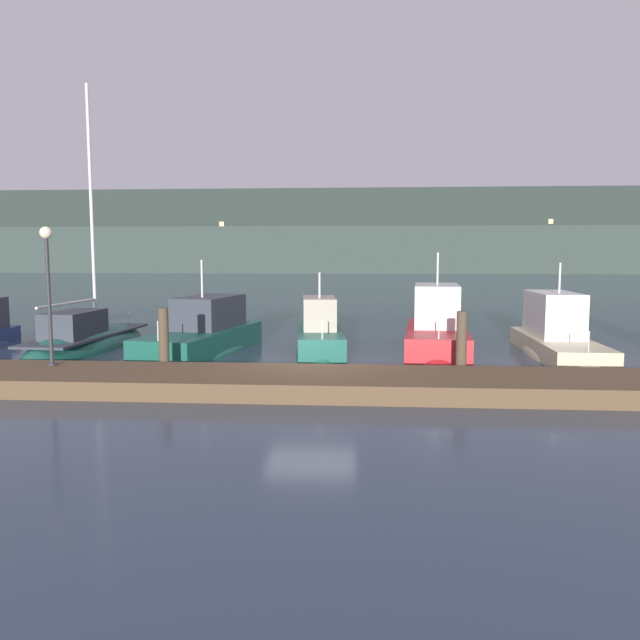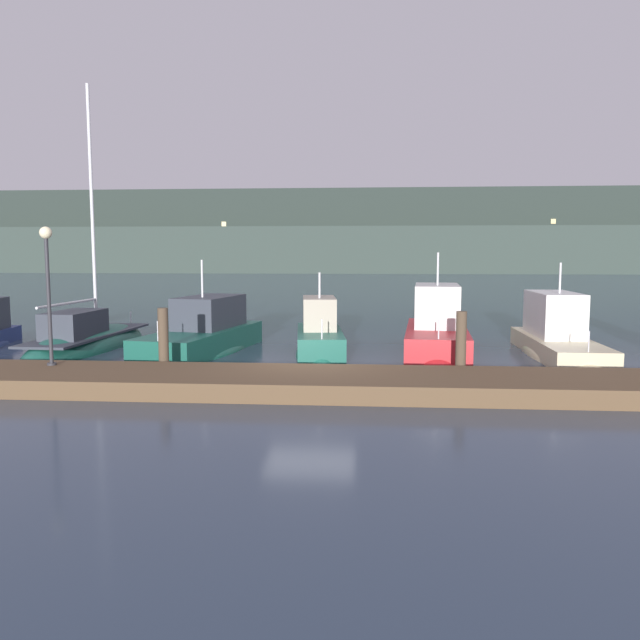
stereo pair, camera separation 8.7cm
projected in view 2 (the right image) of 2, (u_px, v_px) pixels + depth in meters
The scene contains 12 objects.
ground_plane at pixel (310, 376), 17.31m from camera, with size 400.00×400.00×0.00m, color #2D3D51.
dock at pixel (303, 382), 15.42m from camera, with size 30.88×2.80×0.45m, color brown.
mooring_pile_1 at pixel (163, 342), 17.28m from camera, with size 0.28×0.28×1.90m, color #4C3D2D.
mooring_pile_2 at pixel (461, 346), 16.66m from camera, with size 0.28×0.28×1.87m, color #4C3D2D.
sailboat_berth_2 at pixel (88, 345), 22.30m from camera, with size 2.51×7.96×10.16m.
motorboat_berth_3 at pixel (203, 341), 21.55m from camera, with size 3.54×7.21×3.65m.
motorboat_berth_4 at pixel (320, 346), 20.78m from camera, with size 2.12×5.24×3.43m.
motorboat_berth_5 at pixel (436, 340), 21.52m from camera, with size 2.80×6.93×4.05m.
motorboat_berth_6 at pixel (557, 345), 20.85m from camera, with size 2.08×6.97×3.73m.
channel_buoy at pixel (450, 309), 30.87m from camera, with size 1.20×1.20×1.75m.
dock_lamppost at pixel (48, 272), 16.29m from camera, with size 0.32×0.32×3.65m.
hillside_backdrop at pixel (349, 235), 114.10m from camera, with size 240.00×23.00×14.56m.
Camera 2 is at (1.58, -16.97, 3.42)m, focal length 35.00 mm.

